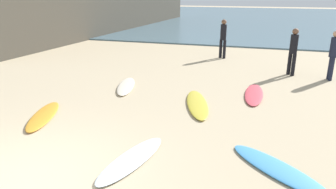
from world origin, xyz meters
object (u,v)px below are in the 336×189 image
Objects in this scene: surfboard_0 at (197,104)px; beachgoer_near at (293,49)px; surfboard_4 at (126,86)px; beachgoer_mid at (333,53)px; surfboard_3 at (254,94)px; surfboard_5 at (43,116)px; surfboard_1 at (277,169)px; surfboard_6 at (132,159)px; beachgoer_far at (223,37)px.

beachgoer_near is (2.70, 4.28, 0.94)m from surfboard_0.
beachgoer_mid is at bearing -172.61° from surfboard_4.
surfboard_3 is 6.10m from surfboard_5.
surfboard_0 is at bearing -75.90° from beachgoer_near.
beachgoer_mid is at bearing 33.95° from beachgoer_near.
surfboard_3 is at bearing 25.30° from surfboard_0.
surfboard_4 is 1.17× the size of beachgoer_mid.
surfboard_4 is at bearing -101.99° from beachgoer_near.
surfboard_1 is 0.95× the size of surfboard_3.
surfboard_0 is at bearing -138.08° from surfboard_3.
surfboard_0 is 1.18× the size of surfboard_6.
surfboard_5 is at bearing 121.97° from surfboard_1.
surfboard_0 reaches higher than surfboard_6.
beachgoer_near is 1.34m from beachgoer_mid.
beachgoer_mid reaches higher than surfboard_4.
surfboard_1 is 5.74m from surfboard_5.
beachgoer_mid reaches higher than surfboard_0.
surfboard_6 is at bearing 98.71° from surfboard_4.
surfboard_0 is 1.17× the size of surfboard_4.
surfboard_3 is 3.75m from beachgoer_mid.
surfboard_6 is (-2.05, -4.72, -0.00)m from surfboard_3.
surfboard_6 is 1.15× the size of beachgoer_near.
surfboard_3 is 5.15m from surfboard_6.
beachgoer_far reaches higher than beachgoer_near.
surfboard_4 is (-4.73, 3.87, 0.01)m from surfboard_1.
surfboard_0 is 4.11m from surfboard_5.
surfboard_1 is 4.30m from surfboard_3.
surfboard_1 is at bearing -82.76° from surfboard_3.
surfboard_5 is at bearing -89.25° from beachgoer_far.
surfboard_6 is at bearing 140.59° from surfboard_1.
surfboard_3 is at bearing -50.04° from beachgoer_far.
beachgoer_far reaches higher than surfboard_0.
beachgoer_far is at bearing -80.70° from surfboard_6.
beachgoer_near reaches higher than surfboard_5.
surfboard_3 is (-0.60, 4.25, 0.00)m from surfboard_1.
beachgoer_far is at bearing 74.47° from surfboard_0.
surfboard_6 is 8.70m from beachgoer_mid.
surfboard_6 is (3.03, -1.33, -0.01)m from surfboard_5.
surfboard_0 is 2.03m from surfboard_3.
beachgoer_far is at bearing -130.14° from surfboard_4.
surfboard_5 is 9.34m from beachgoer_far.
surfboard_5 is at bearing 55.59° from surfboard_4.
surfboard_6 is 10.04m from beachgoer_far.
surfboard_4 reaches higher than surfboard_5.
surfboard_5 is 1.15× the size of beachgoer_near.
beachgoer_mid is at bearing 45.37° from surfboard_3.
beachgoer_near reaches higher than surfboard_0.
surfboard_0 is 1.33× the size of beachgoer_far.
surfboard_0 is at bearing 142.51° from surfboard_4.
surfboard_0 and surfboard_4 have the same top height.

